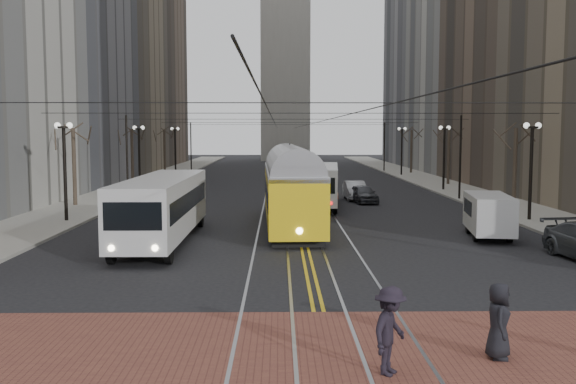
{
  "coord_description": "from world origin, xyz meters",
  "views": [
    {
      "loc": [
        -1.17,
        -19.56,
        5.33
      ],
      "look_at": [
        -0.83,
        5.24,
        3.0
      ],
      "focal_mm": 40.0,
      "sensor_mm": 36.0,
      "label": 1
    }
  ],
  "objects_px": {
    "sedan_grey": "(363,194)",
    "pedestrian_d": "(390,331)",
    "cargo_van": "(489,216)",
    "pedestrian_a": "(499,321)",
    "transit_bus": "(163,210)",
    "rear_bus": "(320,186)",
    "sedan_silver": "(355,190)",
    "streetcar": "(291,196)"
  },
  "relations": [
    {
      "from": "sedan_grey",
      "to": "sedan_silver",
      "type": "bearing_deg",
      "value": 89.74
    },
    {
      "from": "pedestrian_a",
      "to": "pedestrian_d",
      "type": "relative_size",
      "value": 0.92
    },
    {
      "from": "cargo_van",
      "to": "pedestrian_a",
      "type": "relative_size",
      "value": 2.74
    },
    {
      "from": "rear_bus",
      "to": "sedan_silver",
      "type": "xyz_separation_m",
      "value": [
        3.02,
        4.39,
        -0.73
      ]
    },
    {
      "from": "pedestrian_d",
      "to": "rear_bus",
      "type": "bearing_deg",
      "value": 31.86
    },
    {
      "from": "streetcar",
      "to": "pedestrian_d",
      "type": "bearing_deg",
      "value": -87.32
    },
    {
      "from": "transit_bus",
      "to": "sedan_silver",
      "type": "xyz_separation_m",
      "value": [
        11.6,
        19.54,
        -0.86
      ]
    },
    {
      "from": "transit_bus",
      "to": "rear_bus",
      "type": "bearing_deg",
      "value": 60.66
    },
    {
      "from": "rear_bus",
      "to": "sedan_silver",
      "type": "bearing_deg",
      "value": 60.43
    },
    {
      "from": "rear_bus",
      "to": "pedestrian_a",
      "type": "height_order",
      "value": "rear_bus"
    },
    {
      "from": "transit_bus",
      "to": "sedan_grey",
      "type": "height_order",
      "value": "transit_bus"
    },
    {
      "from": "transit_bus",
      "to": "rear_bus",
      "type": "height_order",
      "value": "transit_bus"
    },
    {
      "from": "sedan_grey",
      "to": "pedestrian_a",
      "type": "relative_size",
      "value": 2.22
    },
    {
      "from": "rear_bus",
      "to": "pedestrian_a",
      "type": "relative_size",
      "value": 6.18
    },
    {
      "from": "transit_bus",
      "to": "sedan_grey",
      "type": "relative_size",
      "value": 3.15
    },
    {
      "from": "streetcar",
      "to": "pedestrian_a",
      "type": "distance_m",
      "value": 21.76
    },
    {
      "from": "transit_bus",
      "to": "sedan_grey",
      "type": "distance_m",
      "value": 20.98
    },
    {
      "from": "transit_bus",
      "to": "pedestrian_d",
      "type": "xyz_separation_m",
      "value": [
        8.03,
        -17.09,
        -0.58
      ]
    },
    {
      "from": "rear_bus",
      "to": "cargo_van",
      "type": "distance_m",
      "value": 15.95
    },
    {
      "from": "transit_bus",
      "to": "cargo_van",
      "type": "height_order",
      "value": "transit_bus"
    },
    {
      "from": "rear_bus",
      "to": "pedestrian_d",
      "type": "relative_size",
      "value": 5.66
    },
    {
      "from": "sedan_silver",
      "to": "cargo_van",
      "type": "bearing_deg",
      "value": -78.13
    },
    {
      "from": "sedan_grey",
      "to": "streetcar",
      "type": "bearing_deg",
      "value": -123.61
    },
    {
      "from": "sedan_silver",
      "to": "sedan_grey",
      "type": "bearing_deg",
      "value": -83.8
    },
    {
      "from": "sedan_silver",
      "to": "rear_bus",
      "type": "bearing_deg",
      "value": -126.54
    },
    {
      "from": "cargo_van",
      "to": "pedestrian_a",
      "type": "bearing_deg",
      "value": -98.65
    },
    {
      "from": "transit_bus",
      "to": "pedestrian_d",
      "type": "bearing_deg",
      "value": -64.63
    },
    {
      "from": "pedestrian_a",
      "to": "pedestrian_d",
      "type": "height_order",
      "value": "pedestrian_d"
    },
    {
      "from": "transit_bus",
      "to": "pedestrian_d",
      "type": "relative_size",
      "value": 6.41
    },
    {
      "from": "streetcar",
      "to": "pedestrian_d",
      "type": "relative_size",
      "value": 7.55
    },
    {
      "from": "sedan_silver",
      "to": "pedestrian_d",
      "type": "bearing_deg",
      "value": -97.6
    },
    {
      "from": "sedan_grey",
      "to": "cargo_van",
      "type": "bearing_deg",
      "value": -83.79
    },
    {
      "from": "transit_bus",
      "to": "rear_bus",
      "type": "relative_size",
      "value": 1.13
    },
    {
      "from": "sedan_grey",
      "to": "pedestrian_d",
      "type": "xyz_separation_m",
      "value": [
        -3.9,
        -34.32,
        0.31
      ]
    },
    {
      "from": "sedan_grey",
      "to": "pedestrian_a",
      "type": "height_order",
      "value": "pedestrian_a"
    },
    {
      "from": "sedan_silver",
      "to": "pedestrian_d",
      "type": "xyz_separation_m",
      "value": [
        -3.56,
        -36.63,
        0.28
      ]
    },
    {
      "from": "pedestrian_a",
      "to": "pedestrian_d",
      "type": "distance_m",
      "value": 2.89
    },
    {
      "from": "sedan_grey",
      "to": "sedan_silver",
      "type": "distance_m",
      "value": 2.33
    },
    {
      "from": "pedestrian_a",
      "to": "rear_bus",
      "type": "bearing_deg",
      "value": 18.83
    },
    {
      "from": "cargo_van",
      "to": "sedan_grey",
      "type": "height_order",
      "value": "cargo_van"
    },
    {
      "from": "cargo_van",
      "to": "pedestrian_a",
      "type": "distance_m",
      "value": 18.06
    },
    {
      "from": "rear_bus",
      "to": "sedan_silver",
      "type": "height_order",
      "value": "rear_bus"
    }
  ]
}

